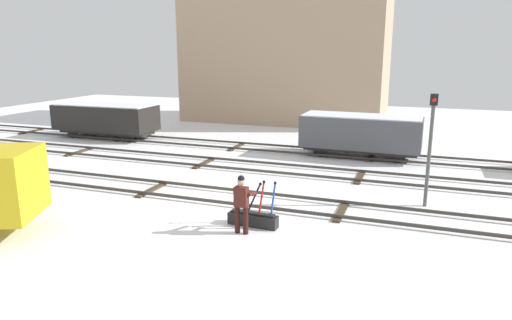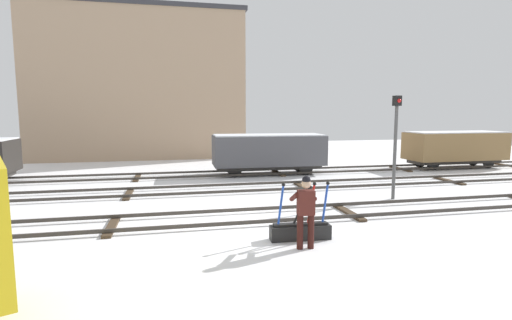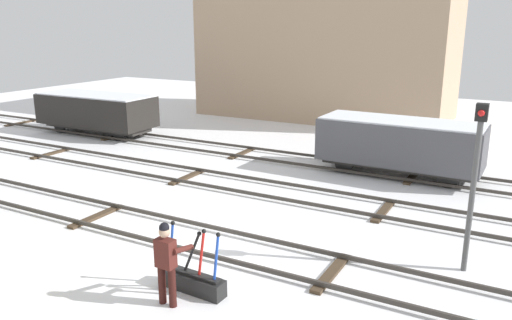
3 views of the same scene
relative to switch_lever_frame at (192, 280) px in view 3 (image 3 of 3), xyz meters
The scene contains 10 objects.
ground_plane 2.40m from the switch_lever_frame, 121.42° to the left, with size 60.00×60.00×0.00m, color white.
track_main_line 2.39m from the switch_lever_frame, 121.42° to the left, with size 44.00×1.94×0.18m.
track_siding_near 6.48m from the switch_lever_frame, 101.05° to the left, with size 44.00×1.94×0.18m.
track_siding_far 10.31m from the switch_lever_frame, 96.92° to the left, with size 44.00×1.94×0.18m.
switch_lever_frame is the anchor object (origin of this frame).
rail_worker 0.96m from the switch_lever_frame, 99.64° to the right, with size 0.56×0.66×1.72m.
signal_post 6.36m from the switch_lever_frame, 37.15° to the left, with size 0.24×0.32×3.75m.
apartment_building 21.77m from the switch_lever_frame, 103.99° to the left, with size 14.42×6.37×10.23m.
freight_car_far_end 10.42m from the switch_lever_frame, 80.34° to the left, with size 5.67×2.21×2.05m.
freight_car_back_track 16.61m from the switch_lever_frame, 141.91° to the left, with size 6.02×2.40×2.00m.
Camera 3 is at (6.88, -9.62, 5.33)m, focal length 35.46 mm.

